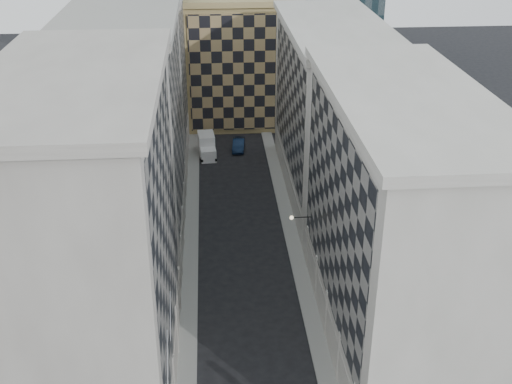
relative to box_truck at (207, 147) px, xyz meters
name	(u,v)px	position (x,y,z in m)	size (l,w,h in m)	color
sidewalk_west	(191,245)	(-1.80, -23.45, -1.16)	(1.50, 100.00, 0.15)	gray
sidewalk_east	(293,241)	(8.70, -23.45, -1.16)	(1.50, 100.00, 0.15)	gray
bldg_left_a	(94,245)	(-7.43, -42.45, 10.59)	(10.80, 22.80, 23.70)	#9B948C
bldg_left_b	(129,133)	(-7.43, -20.45, 10.09)	(10.80, 22.80, 22.70)	gray
bldg_left_c	(147,75)	(-7.43, 1.55, 9.59)	(10.80, 22.80, 21.70)	#9B948C
bldg_right_a	(395,224)	(14.33, -38.45, 9.09)	(10.80, 26.80, 20.70)	#B5B1A6
bldg_right_b	(331,111)	(14.34, -11.45, 8.62)	(10.80, 28.80, 19.70)	#B5B1A6
tan_block	(241,58)	(5.45, 14.45, 8.20)	(16.80, 14.80, 18.80)	tan
flagpoles_left	(169,335)	(-2.45, -47.45, 6.77)	(0.10, 6.33, 2.33)	gray
bracket_lamp	(294,218)	(7.83, -29.45, 4.97)	(1.98, 0.36, 0.36)	black
box_truck	(207,147)	(0.00, 0.00, 0.00)	(2.54, 5.32, 2.83)	white
dark_car	(239,145)	(4.34, 1.61, -0.49)	(1.57, 4.51, 1.49)	#10203D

